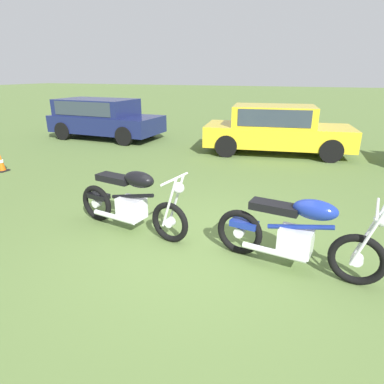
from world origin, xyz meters
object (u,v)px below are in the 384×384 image
at_px(motorcycle_blue, 297,234).
at_px(traffic_cone, 1,163).
at_px(motorcycle_black, 131,201).
at_px(car_yellow, 276,127).
at_px(car_navy, 102,116).

bearing_deg(motorcycle_blue, traffic_cone, 173.25).
relative_size(motorcycle_black, traffic_cone, 4.37).
height_order(motorcycle_black, car_yellow, car_yellow).
xyz_separation_m(motorcycle_black, car_navy, (-5.16, 6.45, 0.34)).
xyz_separation_m(motorcycle_blue, traffic_cone, (-7.27, 1.88, -0.27)).
xyz_separation_m(car_navy, car_yellow, (6.41, -0.20, -0.04)).
height_order(motorcycle_black, motorcycle_blue, same).
bearing_deg(motorcycle_black, car_yellow, 87.84).
bearing_deg(motorcycle_black, traffic_cone, 169.74).
distance_m(motorcycle_blue, traffic_cone, 7.51).
distance_m(motorcycle_black, car_yellow, 6.38).
bearing_deg(car_navy, traffic_cone, -84.42).
relative_size(car_navy, car_yellow, 0.91).
bearing_deg(traffic_cone, car_navy, 94.16).
height_order(motorcycle_black, car_navy, car_navy).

